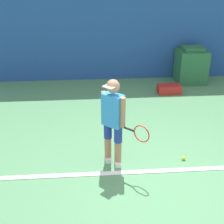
# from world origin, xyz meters

# --- Properties ---
(ground_plane) EXTENTS (24.00, 24.00, 0.00)m
(ground_plane) POSITION_xyz_m (0.00, 0.00, 0.00)
(ground_plane) COLOR #518C5B
(back_wall) EXTENTS (24.00, 0.10, 2.86)m
(back_wall) POSITION_xyz_m (0.00, 5.16, 1.43)
(back_wall) COLOR #234C99
(back_wall) RESTS_ON ground_plane
(court_baseline) EXTENTS (21.60, 0.10, 0.01)m
(court_baseline) POSITION_xyz_m (0.00, 0.37, 0.01)
(court_baseline) COLOR white
(court_baseline) RESTS_ON ground_plane
(tennis_player) EXTENTS (0.72, 0.69, 1.54)m
(tennis_player) POSITION_xyz_m (-0.57, 0.69, 0.85)
(tennis_player) COLOR #A37556
(tennis_player) RESTS_ON ground_plane
(tennis_ball) EXTENTS (0.07, 0.07, 0.07)m
(tennis_ball) POSITION_xyz_m (0.68, 0.67, 0.03)
(tennis_ball) COLOR #D1E533
(tennis_ball) RESTS_ON ground_plane
(covered_chair) EXTENTS (0.82, 0.77, 1.05)m
(covered_chair) POSITION_xyz_m (2.01, 4.68, 0.50)
(covered_chair) COLOR #28663D
(covered_chair) RESTS_ON ground_plane
(equipment_bag) EXTENTS (0.62, 0.36, 0.21)m
(equipment_bag) POSITION_xyz_m (1.20, 3.85, 0.11)
(equipment_bag) COLOR #B2231E
(equipment_bag) RESTS_ON ground_plane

